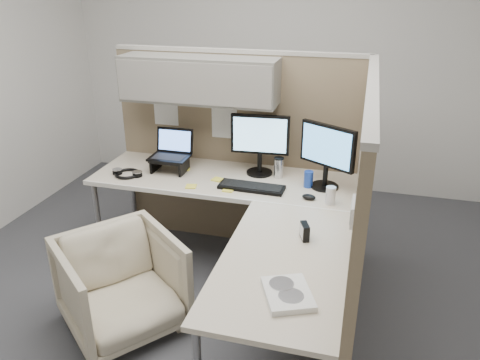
% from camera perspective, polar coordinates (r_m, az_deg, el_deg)
% --- Properties ---
extents(ground, '(4.50, 4.50, 0.00)m').
position_cam_1_polar(ground, '(3.45, -2.78, -14.54)').
color(ground, '#3A3B3F').
rests_on(ground, ground).
extents(partition_back, '(2.00, 0.36, 1.63)m').
position_cam_1_polar(partition_back, '(3.72, -2.38, 7.43)').
color(partition_back, '#847156').
rests_on(partition_back, ground).
extents(partition_right, '(0.07, 2.03, 1.63)m').
position_cam_1_polar(partition_right, '(2.83, 14.14, -4.73)').
color(partition_right, '#847156').
rests_on(partition_right, ground).
extents(desk, '(2.00, 1.98, 0.73)m').
position_cam_1_polar(desk, '(3.15, -0.16, -3.63)').
color(desk, beige).
rests_on(desk, ground).
extents(office_chair, '(0.93, 0.93, 0.70)m').
position_cam_1_polar(office_chair, '(3.13, -14.29, -11.81)').
color(office_chair, beige).
rests_on(office_chair, ground).
extents(monitor_left, '(0.44, 0.20, 0.47)m').
position_cam_1_polar(monitor_left, '(3.52, 2.45, 4.93)').
color(monitor_left, black).
rests_on(monitor_left, desk).
extents(monitor_right, '(0.40, 0.25, 0.47)m').
position_cam_1_polar(monitor_right, '(3.33, 10.57, 3.44)').
color(monitor_right, black).
rests_on(monitor_right, desk).
extents(laptop_station, '(0.30, 0.26, 0.31)m').
position_cam_1_polar(laptop_station, '(3.68, -8.44, 2.96)').
color(laptop_station, black).
rests_on(laptop_station, desk).
extents(keyboard, '(0.48, 0.17, 0.02)m').
position_cam_1_polar(keyboard, '(3.35, 1.42, -0.88)').
color(keyboard, black).
rests_on(keyboard, desk).
extents(mouse, '(0.11, 0.08, 0.03)m').
position_cam_1_polar(mouse, '(3.22, 8.40, -2.05)').
color(mouse, black).
rests_on(mouse, desk).
extents(travel_mug, '(0.07, 0.07, 0.16)m').
position_cam_1_polar(travel_mug, '(3.53, 4.73, 1.53)').
color(travel_mug, silver).
rests_on(travel_mug, desk).
extents(soda_can_green, '(0.07, 0.07, 0.12)m').
position_cam_1_polar(soda_can_green, '(3.17, 10.98, -1.85)').
color(soda_can_green, silver).
rests_on(soda_can_green, desk).
extents(soda_can_silver, '(0.07, 0.07, 0.12)m').
position_cam_1_polar(soda_can_silver, '(3.40, 8.35, 0.10)').
color(soda_can_silver, '#1E3FA5').
rests_on(soda_can_silver, desk).
extents(sticky_note_a, '(0.09, 0.09, 0.01)m').
position_cam_1_polar(sticky_note_a, '(3.40, -5.99, -0.77)').
color(sticky_note_a, yellow).
rests_on(sticky_note_a, desk).
extents(sticky_note_c, '(0.09, 0.09, 0.01)m').
position_cam_1_polar(sticky_note_c, '(3.72, -6.72, 1.36)').
color(sticky_note_c, yellow).
rests_on(sticky_note_c, desk).
extents(sticky_note_d, '(0.09, 0.09, 0.01)m').
position_cam_1_polar(sticky_note_d, '(3.50, -2.78, 0.08)').
color(sticky_note_d, yellow).
rests_on(sticky_note_d, desk).
extents(sticky_note_b, '(0.08, 0.08, 0.01)m').
position_cam_1_polar(sticky_note_b, '(3.33, -1.43, -1.21)').
color(sticky_note_b, yellow).
rests_on(sticky_note_b, desk).
extents(headphones, '(0.25, 0.20, 0.04)m').
position_cam_1_polar(headphones, '(3.68, -13.57, 0.79)').
color(headphones, black).
rests_on(headphones, desk).
extents(paper_stack, '(0.30, 0.33, 0.03)m').
position_cam_1_polar(paper_stack, '(2.29, 5.84, -13.62)').
color(paper_stack, white).
rests_on(paper_stack, desk).
extents(desk_clock, '(0.07, 0.10, 0.10)m').
position_cam_1_polar(desk_clock, '(2.73, 7.87, -6.23)').
color(desk_clock, black).
rests_on(desk_clock, desk).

